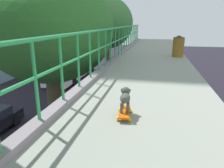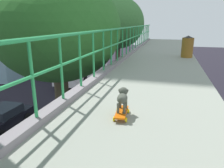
{
  "view_description": "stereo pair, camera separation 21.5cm",
  "coord_description": "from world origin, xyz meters",
  "px_view_note": "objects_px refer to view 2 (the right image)",
  "views": [
    {
      "loc": [
        1.17,
        -1.49,
        6.41
      ],
      "look_at": [
        0.47,
        1.87,
        5.4
      ],
      "focal_mm": 33.53,
      "sensor_mm": 36.0,
      "label": 1
    },
    {
      "loc": [
        1.38,
        -1.44,
        6.41
      ],
      "look_at": [
        0.47,
        1.87,
        5.4
      ],
      "focal_mm": 33.53,
      "sensor_mm": 36.0,
      "label": 2
    }
  ],
  "objects_px": {
    "car_black_fourth": "(3,119)",
    "city_bus": "(84,61)",
    "toy_skateboard": "(122,113)",
    "small_dog": "(123,97)",
    "car_blue_third": "(7,164)",
    "litter_bin": "(187,46)"
  },
  "relations": [
    {
      "from": "car_black_fourth",
      "to": "city_bus",
      "type": "height_order",
      "value": "city_bus"
    },
    {
      "from": "city_bus",
      "to": "toy_skateboard",
      "type": "relative_size",
      "value": 22.65
    },
    {
      "from": "city_bus",
      "to": "small_dog",
      "type": "distance_m",
      "value": 22.3
    },
    {
      "from": "city_bus",
      "to": "toy_skateboard",
      "type": "xyz_separation_m",
      "value": [
        9.15,
        -20.11,
        3.22
      ]
    },
    {
      "from": "car_black_fourth",
      "to": "toy_skateboard",
      "type": "height_order",
      "value": "toy_skateboard"
    },
    {
      "from": "car_blue_third",
      "to": "small_dog",
      "type": "bearing_deg",
      "value": -30.16
    },
    {
      "from": "car_blue_third",
      "to": "city_bus",
      "type": "relative_size",
      "value": 0.38
    },
    {
      "from": "car_blue_third",
      "to": "small_dog",
      "type": "xyz_separation_m",
      "value": [
        5.68,
        -3.3,
        4.71
      ]
    },
    {
      "from": "car_blue_third",
      "to": "city_bus",
      "type": "height_order",
      "value": "city_bus"
    },
    {
      "from": "small_dog",
      "to": "city_bus",
      "type": "bearing_deg",
      "value": 114.52
    },
    {
      "from": "city_bus",
      "to": "small_dog",
      "type": "height_order",
      "value": "small_dog"
    },
    {
      "from": "small_dog",
      "to": "toy_skateboard",
      "type": "bearing_deg",
      "value": -87.75
    },
    {
      "from": "car_black_fourth",
      "to": "toy_skateboard",
      "type": "relative_size",
      "value": 8.67
    },
    {
      "from": "car_blue_third",
      "to": "toy_skateboard",
      "type": "bearing_deg",
      "value": -30.6
    },
    {
      "from": "city_bus",
      "to": "car_blue_third",
      "type": "bearing_deg",
      "value": -78.3
    },
    {
      "from": "car_black_fourth",
      "to": "litter_bin",
      "type": "xyz_separation_m",
      "value": [
        10.25,
        -1.03,
        4.85
      ]
    },
    {
      "from": "car_blue_third",
      "to": "car_black_fourth",
      "type": "height_order",
      "value": "car_blue_third"
    },
    {
      "from": "toy_skateboard",
      "to": "city_bus",
      "type": "bearing_deg",
      "value": 114.46
    },
    {
      "from": "city_bus",
      "to": "litter_bin",
      "type": "relative_size",
      "value": 12.74
    },
    {
      "from": "small_dog",
      "to": "litter_bin",
      "type": "height_order",
      "value": "litter_bin"
    },
    {
      "from": "small_dog",
      "to": "litter_bin",
      "type": "bearing_deg",
      "value": 77.95
    },
    {
      "from": "city_bus",
      "to": "litter_bin",
      "type": "bearing_deg",
      "value": -53.94
    }
  ]
}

